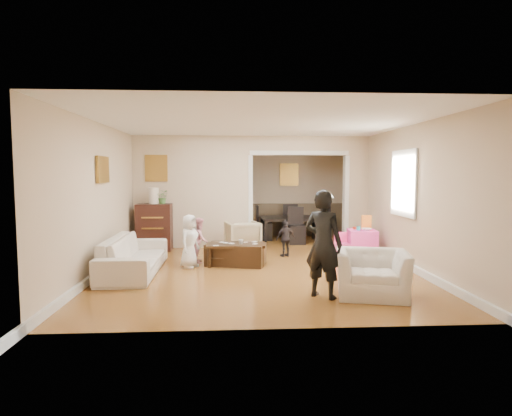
{
  "coord_description": "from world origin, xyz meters",
  "views": [
    {
      "loc": [
        -0.47,
        -8.01,
        1.73
      ],
      "look_at": [
        0.0,
        0.2,
        1.05
      ],
      "focal_mm": 29.32,
      "sensor_mm": 36.0,
      "label": 1
    }
  ],
  "objects": [
    {
      "name": "dresser",
      "position": [
        -2.22,
        1.42,
        0.53
      ],
      "size": [
        0.77,
        0.43,
        1.05
      ],
      "primitive_type": "cube",
      "color": "#371810",
      "rests_on": "ground"
    },
    {
      "name": "armchair_front",
      "position": [
        1.5,
        -2.3,
        0.32
      ],
      "size": [
        1.15,
        1.06,
        0.64
      ],
      "primitive_type": "imported",
      "rotation": [
        0.0,
        0.0,
        -0.23
      ],
      "color": "silver",
      "rests_on": "ground"
    },
    {
      "name": "child_kneel_a",
      "position": [
        -1.26,
        -0.35,
        0.49
      ],
      "size": [
        0.48,
        0.57,
        0.98
      ],
      "primitive_type": "imported",
      "rotation": [
        0.0,
        0.0,
        1.14
      ],
      "color": "white",
      "rests_on": "ground"
    },
    {
      "name": "framed_art_sofa_wall",
      "position": [
        -2.71,
        -0.6,
        1.8
      ],
      "size": [
        0.03,
        0.55,
        0.4
      ],
      "primitive_type": "cube",
      "color": "brown"
    },
    {
      "name": "potted_plant",
      "position": [
        -2.02,
        1.42,
        1.21
      ],
      "size": [
        0.28,
        0.24,
        0.31
      ],
      "primitive_type": "imported",
      "color": "#4B7B36",
      "rests_on": "dresser"
    },
    {
      "name": "cereal_box",
      "position": [
        2.39,
        0.68,
        0.69
      ],
      "size": [
        0.21,
        0.09,
        0.3
      ],
      "primitive_type": "cube",
      "rotation": [
        0.0,
        0.0,
        -0.11
      ],
      "color": "yellow",
      "rests_on": "play_table"
    },
    {
      "name": "framed_art_alcove",
      "position": [
        1.1,
        3.44,
        1.7
      ],
      "size": [
        0.45,
        0.03,
        0.55
      ],
      "primitive_type": "cube",
      "color": "brown"
    },
    {
      "name": "play_table",
      "position": [
        2.27,
        0.58,
        0.27
      ],
      "size": [
        0.62,
        0.62,
        0.54
      ],
      "primitive_type": "cube",
      "rotation": [
        0.0,
        0.0,
        -0.11
      ],
      "color": "#F941AB",
      "rests_on": "ground"
    },
    {
      "name": "child_toddler",
      "position": [
        0.64,
        0.55,
        0.38
      ],
      "size": [
        0.49,
        0.36,
        0.77
      ],
      "primitive_type": "imported",
      "rotation": [
        0.0,
        0.0,
        -2.7
      ],
      "color": "black",
      "rests_on": "ground"
    },
    {
      "name": "toy_block",
      "position": [
        2.15,
        0.7,
        0.57
      ],
      "size": [
        0.09,
        0.08,
        0.05
      ],
      "primitive_type": "cube",
      "rotation": [
        0.0,
        0.0,
        0.24
      ],
      "color": "red",
      "rests_on": "play_table"
    },
    {
      "name": "armchair_back",
      "position": [
        -0.24,
        1.28,
        0.33
      ],
      "size": [
        0.85,
        0.87,
        0.66
      ],
      "primitive_type": "imported",
      "rotation": [
        0.0,
        0.0,
        3.38
      ],
      "color": "tan",
      "rests_on": "ground"
    },
    {
      "name": "coffee_cup",
      "position": [
        -0.31,
        -0.25,
        0.45
      ],
      "size": [
        0.11,
        0.11,
        0.09
      ],
      "primitive_type": "imported",
      "rotation": [
        0.0,
        0.0,
        -0.26
      ],
      "color": "silver",
      "rests_on": "coffee_table"
    },
    {
      "name": "table_lamp",
      "position": [
        -2.22,
        1.42,
        1.23
      ],
      "size": [
        0.22,
        0.22,
        0.36
      ],
      "primitive_type": "cylinder",
      "color": "beige",
      "rests_on": "dresser"
    },
    {
      "name": "coffee_table",
      "position": [
        -0.41,
        -0.2,
        0.2
      ],
      "size": [
        1.19,
        0.8,
        0.41
      ],
      "primitive_type": "cube",
      "rotation": [
        0.0,
        0.0,
        -0.26
      ],
      "color": "#372211",
      "rests_on": "ground"
    },
    {
      "name": "sofa",
      "position": [
        -2.18,
        -0.73,
        0.32
      ],
      "size": [
        0.88,
        2.18,
        0.63
      ],
      "primitive_type": "imported",
      "rotation": [
        0.0,
        0.0,
        1.59
      ],
      "color": "silver",
      "rests_on": "ground"
    },
    {
      "name": "partition_left",
      "position": [
        -1.38,
        1.8,
        1.3
      ],
      "size": [
        2.75,
        0.18,
        2.6
      ],
      "primitive_type": "cube",
      "color": "#C6B290",
      "rests_on": "ground"
    },
    {
      "name": "cyan_cup",
      "position": [
        2.17,
        0.53,
        0.58
      ],
      "size": [
        0.08,
        0.08,
        0.08
      ],
      "primitive_type": "cylinder",
      "color": "#22ACAE",
      "rests_on": "play_table"
    },
    {
      "name": "craft_papers",
      "position": [
        -0.41,
        -0.15,
        0.41
      ],
      "size": [
        0.85,
        0.48,
        0.0
      ],
      "color": "white",
      "rests_on": "coffee_table"
    },
    {
      "name": "dining_table",
      "position": [
        1.11,
        2.75,
        0.3
      ],
      "size": [
        1.73,
        1.02,
        0.59
      ],
      "primitive_type": "imported",
      "rotation": [
        0.0,
        0.0,
        0.05
      ],
      "color": "black",
      "rests_on": "ground"
    },
    {
      "name": "floor",
      "position": [
        0.0,
        0.0,
        0.0
      ],
      "size": [
        7.0,
        7.0,
        0.0
      ],
      "primitive_type": "plane",
      "color": "#A26C29",
      "rests_on": "ground"
    },
    {
      "name": "child_kneel_b",
      "position": [
        -1.11,
        0.1,
        0.44
      ],
      "size": [
        0.37,
        0.45,
        0.87
      ],
      "primitive_type": "imported",
      "rotation": [
        0.0,
        0.0,
        1.66
      ],
      "color": "#D1838A",
      "rests_on": "ground"
    },
    {
      "name": "adult_person",
      "position": [
        0.79,
        -2.35,
        0.76
      ],
      "size": [
        0.66,
        0.62,
        1.51
      ],
      "primitive_type": "imported",
      "rotation": [
        0.0,
        0.0,
        2.48
      ],
      "color": "black",
      "rests_on": "ground"
    },
    {
      "name": "partition_header",
      "position": [
        1.1,
        1.8,
        2.42
      ],
      "size": [
        2.22,
        0.18,
        0.35
      ],
      "primitive_type": "cube",
      "color": "#C6B290",
      "rests_on": "partition_right"
    },
    {
      "name": "play_bowl",
      "position": [
        2.32,
        0.46,
        0.57
      ],
      "size": [
        0.22,
        0.22,
        0.05
      ],
      "primitive_type": "imported",
      "rotation": [
        0.0,
        0.0,
        -0.11
      ],
      "color": "silver",
      "rests_on": "play_table"
    },
    {
      "name": "framed_art_partition",
      "position": [
        -2.2,
        1.7,
        1.85
      ],
      "size": [
        0.45,
        0.03,
        0.55
      ],
      "primitive_type": "cube",
      "color": "brown",
      "rests_on": "partition_left"
    },
    {
      "name": "window_pane",
      "position": [
        2.73,
        -0.4,
        1.55
      ],
      "size": [
        0.03,
        0.95,
        1.1
      ],
      "primitive_type": "cube",
      "color": "white",
      "rests_on": "ground"
    },
    {
      "name": "partition_right",
      "position": [
        2.48,
        1.8,
        1.3
      ],
      "size": [
        0.55,
        0.18,
        2.6
      ],
      "primitive_type": "cube",
      "color": "#C6B290",
      "rests_on": "ground"
    }
  ]
}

